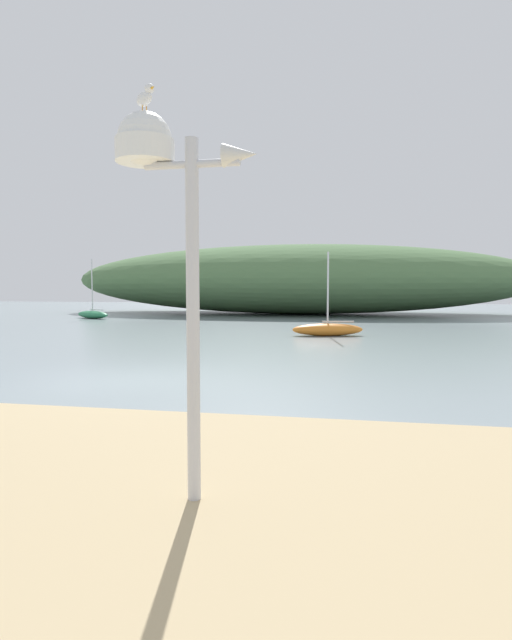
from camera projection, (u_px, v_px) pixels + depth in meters
ground_plane at (129, 379)px, 11.86m from camera, size 120.00×120.00×0.00m
distant_hill at (297, 279)px, 41.89m from camera, size 38.03×13.71×5.65m
mast_structure at (160, 180)px, 4.54m from camera, size 1.29×0.53×3.50m
seagull_on_radar at (145, 97)px, 4.51m from camera, size 0.27×0.23×0.22m
sailboat_by_sandbar at (328, 329)px, 22.56m from camera, size 3.27×1.62×3.71m
sailboat_centre_water at (93, 314)px, 35.47m from camera, size 3.47×2.62×4.13m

